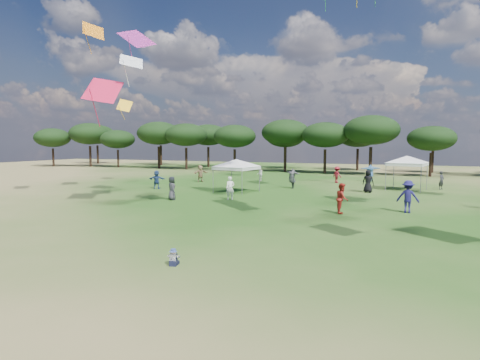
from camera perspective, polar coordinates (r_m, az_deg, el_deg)
name	(u,v)px	position (r m, az deg, el deg)	size (l,w,h in m)	color
ground	(134,287)	(12.24, -14.87, -14.49)	(140.00, 140.00, 0.00)	#295318
tree_line	(366,133)	(56.77, 17.52, 6.42)	(108.78, 17.63, 7.77)	black
tent_left	(237,161)	(33.24, -0.50, 2.76)	(5.93, 5.93, 3.04)	gray
tent_right	(407,157)	(37.51, 22.69, 3.02)	(5.89, 5.89, 3.29)	gray
toddler	(174,258)	(13.88, -9.42, -10.89)	(0.42, 0.45, 0.57)	black
festival_crowd	(315,180)	(35.03, 10.67, -0.04)	(29.13, 21.92, 1.93)	#434448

